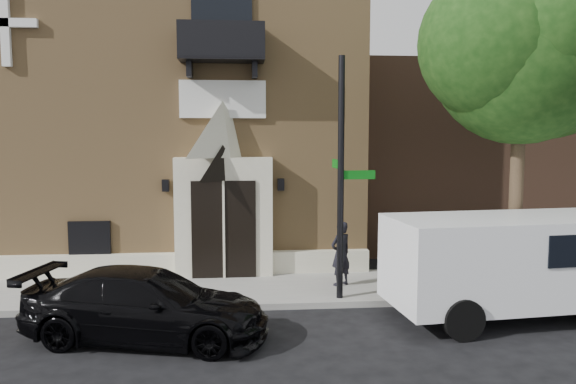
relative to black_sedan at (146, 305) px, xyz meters
name	(u,v)px	position (x,y,z in m)	size (l,w,h in m)	color
ground	(266,310)	(2.39, 1.61, -0.68)	(120.00, 120.00, 0.00)	black
sidewalk	(303,288)	(3.39, 3.11, -0.61)	(42.00, 3.00, 0.15)	gray
church	(170,116)	(-0.60, 9.56, 3.95)	(12.20, 11.01, 9.30)	#AB8250
neighbour_building	(556,154)	(14.39, 10.61, 2.52)	(18.00, 8.00, 6.40)	brown
street_tree_left	(525,52)	(8.41, 1.95, 5.18)	(4.97, 4.38, 7.77)	#38281C
black_sedan	(146,305)	(0.00, 0.00, 0.00)	(1.92, 4.71, 1.37)	black
cargo_van	(524,261)	(7.89, 0.63, 0.56)	(5.63, 2.74, 2.22)	white
street_sign	(341,178)	(4.15, 1.98, 2.27)	(0.89, 0.89, 5.58)	black
fire_hydrant	(553,272)	(9.53, 2.25, -0.12)	(0.48, 0.39, 0.85)	maroon
dumpster	(490,262)	(8.00, 2.48, 0.12)	(2.20, 1.62, 1.28)	#0E331A
planter	(214,261)	(1.11, 4.35, -0.13)	(0.72, 0.63, 0.80)	#517038
pedestrian_near	(341,253)	(4.35, 3.04, 0.28)	(0.60, 0.39, 1.63)	black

